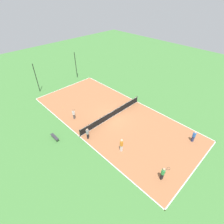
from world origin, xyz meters
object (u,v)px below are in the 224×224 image
object	(u,v)px
tennis_ball_left_sideline	(140,105)
fence_post_back_right	(76,65)
player_far_green	(163,173)
player_center_orange	(121,144)
bench	(55,137)
fence_post_back_left	(36,78)
tennis_net	(112,114)
tennis_ball_far_baseline	(62,107)
player_near_blue	(194,136)
player_near_white	(74,114)
player_baseline_gray	(88,133)

from	to	relation	value
tennis_ball_left_sideline	fence_post_back_right	distance (m)	15.37
player_far_green	tennis_ball_left_sideline	xyz separation A→B (m)	(8.64, 9.41, -0.94)
tennis_ball_left_sideline	player_center_orange	bearing A→B (deg)	-154.51
bench	fence_post_back_right	bearing A→B (deg)	-44.32
player_center_orange	tennis_ball_left_sideline	world-z (taller)	player_center_orange
bench	fence_post_back_left	world-z (taller)	fence_post_back_left
tennis_net	tennis_ball_far_baseline	size ratio (longest dim) A/B	165.17
tennis_net	player_center_orange	distance (m)	6.36
tennis_net	tennis_ball_left_sideline	distance (m)	5.38
player_far_green	player_near_blue	bearing A→B (deg)	20.43
tennis_ball_far_baseline	fence_post_back_left	size ratio (longest dim) A/B	0.01
bench	player_near_white	size ratio (longest dim) A/B	1.01
player_center_orange	fence_post_back_right	xyz separation A→B (m)	(7.61, 19.35, 1.42)
player_baseline_gray	fence_post_back_right	distance (m)	17.69
fence_post_back_left	player_center_orange	bearing A→B (deg)	-88.85
tennis_net	player_near_blue	bearing A→B (deg)	-70.29
player_far_green	fence_post_back_right	distance (m)	25.66
bench	player_near_white	bearing A→B (deg)	-67.04
tennis_net	fence_post_back_right	distance (m)	14.83
player_near_blue	player_far_green	size ratio (longest dim) A/B	0.93
player_near_blue	player_far_green	bearing A→B (deg)	-136.12
player_near_blue	player_center_orange	distance (m)	8.80
tennis_ball_far_baseline	fence_post_back_right	world-z (taller)	fence_post_back_right
player_near_blue	fence_post_back_right	distance (m)	24.38
player_near_blue	tennis_ball_left_sideline	world-z (taller)	player_near_blue
player_far_green	tennis_ball_left_sideline	bearing A→B (deg)	66.19
player_center_orange	player_near_blue	bearing A→B (deg)	-125.96
player_near_blue	tennis_ball_left_sideline	bearing A→B (deg)	122.17
player_far_green	bench	bearing A→B (deg)	129.88
bench	player_near_blue	distance (m)	16.75
bench	player_near_blue	xyz separation A→B (m)	(11.72, -11.96, 0.54)
tennis_net	player_far_green	world-z (taller)	player_far_green
player_center_orange	player_far_green	distance (m)	5.19
tennis_ball_left_sideline	tennis_net	bearing A→B (deg)	169.58
player_near_white	player_baseline_gray	size ratio (longest dim) A/B	0.94
player_center_orange	tennis_ball_far_baseline	world-z (taller)	player_center_orange
player_center_orange	fence_post_back_right	distance (m)	20.84
player_near_blue	tennis_ball_far_baseline	xyz separation A→B (m)	(-7.44, 17.25, -0.87)
bench	player_center_orange	bearing A→B (deg)	-147.43
tennis_net	player_near_white	distance (m)	5.35
tennis_ball_left_sideline	bench	bearing A→B (deg)	168.35
bench	player_near_blue	size ratio (longest dim) A/B	0.93
player_center_orange	tennis_net	bearing A→B (deg)	-36.33
tennis_net	player_near_blue	distance (m)	10.82
tennis_net	player_baseline_gray	world-z (taller)	player_baseline_gray
tennis_ball_far_baseline	fence_post_back_right	xyz separation A→B (m)	(7.80, 7.07, 2.46)
player_baseline_gray	tennis_ball_left_sideline	xyz separation A→B (m)	(10.34, -0.02, -0.85)
player_baseline_gray	fence_post_back_left	size ratio (longest dim) A/B	0.31
player_near_blue	tennis_ball_left_sideline	size ratio (longest dim) A/B	23.36
player_baseline_gray	player_center_orange	size ratio (longest dim) A/B	0.84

